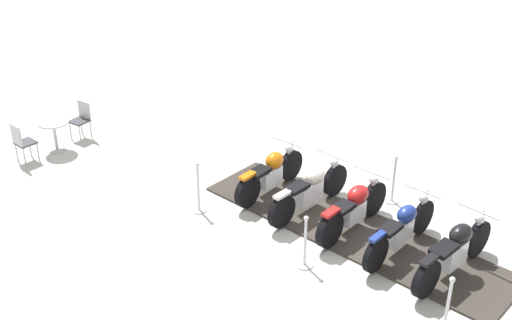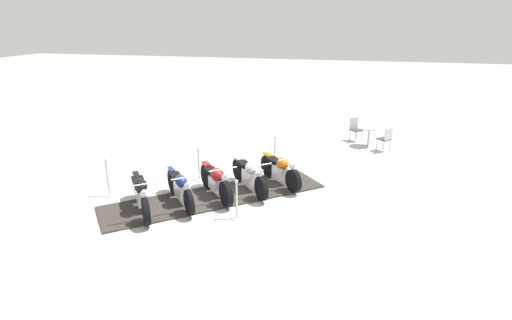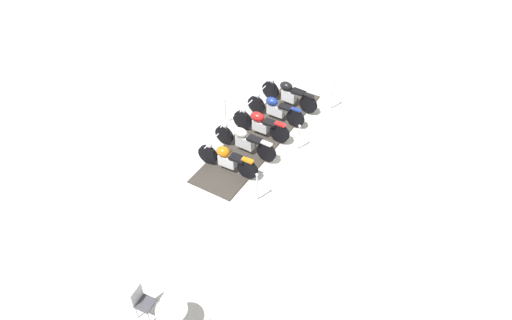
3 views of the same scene
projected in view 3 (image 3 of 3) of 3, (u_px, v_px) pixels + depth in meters
ground_plane at (261, 135)px, 16.00m from camera, size 80.00×80.00×0.00m
display_platform at (261, 135)px, 15.98m from camera, size 5.28×5.84×0.04m
motorcycle_black at (288, 93)px, 16.97m from camera, size 1.95×1.48×1.01m
motorcycle_navy at (275, 108)px, 16.33m from camera, size 1.80×1.54×0.99m
motorcycle_maroon at (260, 123)px, 15.67m from camera, size 1.73×1.51×1.01m
motorcycle_cream at (244, 140)px, 15.01m from camera, size 1.89×1.54×0.99m
motorcycle_copper at (227, 159)px, 14.36m from camera, size 1.64×1.53×0.98m
stanchion_left_mid at (298, 142)px, 15.23m from camera, size 0.32×0.32×1.03m
stanchion_left_front at (332, 99)px, 16.88m from camera, size 0.28×0.28×1.14m
stanchion_right_mid at (225, 114)px, 16.30m from camera, size 0.30×0.30×1.06m
stanchion_left_rear at (257, 191)px, 13.49m from camera, size 0.31×0.31×1.09m
cafe_table at (172, 314)px, 10.39m from camera, size 0.73×0.73×0.74m
cafe_chair_near_table at (142, 301)px, 10.65m from camera, size 0.57×0.57×0.93m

